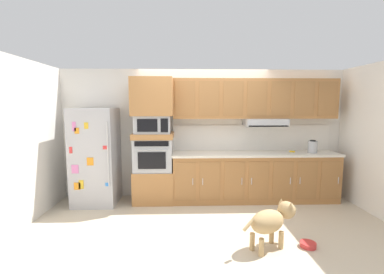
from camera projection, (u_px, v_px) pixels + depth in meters
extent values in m
plane|color=beige|center=(208.00, 216.00, 4.31)|extent=(9.60, 9.60, 0.00)
cube|color=silver|center=(203.00, 133.00, 5.27)|extent=(6.20, 0.12, 2.50)
cube|color=silver|center=(28.00, 142.00, 4.08)|extent=(0.12, 7.10, 2.50)
cube|color=white|center=(381.00, 140.00, 4.25)|extent=(0.12, 7.10, 2.50)
cube|color=#ADADB2|center=(96.00, 156.00, 4.82)|extent=(0.76, 0.70, 1.76)
cylinder|color=silver|center=(108.00, 155.00, 4.45)|extent=(0.02, 0.02, 1.10)
cube|color=pink|center=(74.00, 127.00, 4.39)|extent=(0.06, 0.01, 0.16)
cube|color=orange|center=(77.00, 186.00, 4.52)|extent=(0.11, 0.01, 0.13)
cube|color=orange|center=(90.00, 161.00, 4.47)|extent=(0.11, 0.01, 0.14)
cube|color=gold|center=(86.00, 126.00, 4.40)|extent=(0.07, 0.01, 0.11)
cube|color=orange|center=(77.00, 131.00, 4.40)|extent=(0.08, 0.01, 0.10)
cube|color=red|center=(105.00, 147.00, 4.45)|extent=(0.09, 0.01, 0.06)
cube|color=pink|center=(75.00, 169.00, 4.48)|extent=(0.12, 0.01, 0.15)
cube|color=gold|center=(81.00, 185.00, 4.51)|extent=(0.08, 0.01, 0.15)
cube|color=#337FDB|center=(107.00, 184.00, 4.53)|extent=(0.06, 0.01, 0.06)
cube|color=red|center=(71.00, 150.00, 4.44)|extent=(0.05, 0.01, 0.11)
cube|color=#A8703D|center=(154.00, 185.00, 4.99)|extent=(0.74, 0.62, 0.60)
cube|color=#A8AAAF|center=(154.00, 154.00, 4.92)|extent=(0.70, 0.58, 0.60)
cube|color=black|center=(152.00, 161.00, 4.63)|extent=(0.49, 0.01, 0.30)
cube|color=black|center=(152.00, 144.00, 4.60)|extent=(0.60, 0.01, 0.09)
cylinder|color=#A8AAAF|center=(151.00, 150.00, 4.59)|extent=(0.56, 0.02, 0.02)
cube|color=#A8703D|center=(153.00, 136.00, 4.88)|extent=(0.74, 0.62, 0.10)
cube|color=#A8AAAF|center=(153.00, 124.00, 4.85)|extent=(0.64, 0.53, 0.32)
cube|color=black|center=(147.00, 125.00, 4.58)|extent=(0.35, 0.01, 0.22)
cube|color=black|center=(164.00, 125.00, 4.59)|extent=(0.13, 0.01, 0.24)
cube|color=#A8703D|center=(153.00, 97.00, 4.79)|extent=(0.74, 0.62, 0.68)
cube|color=#A8703D|center=(254.00, 177.00, 5.03)|extent=(3.08, 0.60, 0.88)
cube|color=#9A6738|center=(185.00, 182.00, 4.69)|extent=(0.37, 0.01, 0.70)
cylinder|color=#BCBCC1|center=(193.00, 182.00, 4.68)|extent=(0.01, 0.01, 0.12)
cube|color=#9A6738|center=(210.00, 181.00, 4.70)|extent=(0.37, 0.01, 0.70)
cylinder|color=#BCBCC1|center=(203.00, 182.00, 4.68)|extent=(0.01, 0.01, 0.12)
cube|color=#9A6738|center=(234.00, 181.00, 4.71)|extent=(0.37, 0.01, 0.70)
cylinder|color=#BCBCC1|center=(242.00, 181.00, 4.70)|extent=(0.01, 0.01, 0.12)
cube|color=#9A6738|center=(259.00, 181.00, 4.73)|extent=(0.37, 0.01, 0.70)
cylinder|color=#BCBCC1|center=(252.00, 181.00, 4.71)|extent=(0.01, 0.01, 0.12)
cube|color=#9A6738|center=(283.00, 181.00, 4.74)|extent=(0.37, 0.01, 0.70)
cylinder|color=#BCBCC1|center=(290.00, 181.00, 4.73)|extent=(0.01, 0.01, 0.12)
cube|color=#9A6738|center=(307.00, 180.00, 4.76)|extent=(0.37, 0.01, 0.70)
cylinder|color=#BCBCC1|center=(300.00, 181.00, 4.74)|extent=(0.01, 0.01, 0.12)
cube|color=#9A6738|center=(331.00, 180.00, 4.77)|extent=(0.37, 0.01, 0.70)
cylinder|color=#BCBCC1|center=(338.00, 180.00, 4.76)|extent=(0.01, 0.01, 0.12)
cube|color=silver|center=(255.00, 154.00, 4.98)|extent=(3.12, 0.64, 0.04)
cube|color=silver|center=(251.00, 138.00, 5.23)|extent=(3.12, 0.02, 0.50)
cube|color=#A8703D|center=(255.00, 99.00, 4.99)|extent=(3.08, 0.34, 0.74)
cube|color=#A8AAAF|center=(265.00, 122.00, 4.98)|extent=(0.76, 0.48, 0.14)
cube|color=black|center=(268.00, 126.00, 4.76)|extent=(0.72, 0.04, 0.02)
cube|color=#9A6738|center=(185.00, 99.00, 4.77)|extent=(0.37, 0.01, 0.63)
cube|color=#9A6738|center=(209.00, 99.00, 4.78)|extent=(0.37, 0.01, 0.63)
cube|color=#9A6738|center=(233.00, 99.00, 4.80)|extent=(0.37, 0.01, 0.63)
cube|color=#9A6738|center=(257.00, 99.00, 4.81)|extent=(0.37, 0.01, 0.63)
cube|color=#9A6738|center=(281.00, 99.00, 4.83)|extent=(0.37, 0.01, 0.63)
cube|color=#9A6738|center=(304.00, 99.00, 4.84)|extent=(0.37, 0.01, 0.63)
cube|color=#9A6738|center=(328.00, 99.00, 4.85)|extent=(0.37, 0.01, 0.63)
cylinder|color=yellow|center=(292.00, 151.00, 5.01)|extent=(0.10, 0.07, 0.03)
cylinder|color=silver|center=(293.00, 151.00, 5.11)|extent=(0.11, 0.07, 0.01)
cylinder|color=#A8AAAF|center=(313.00, 147.00, 4.95)|extent=(0.17, 0.17, 0.22)
cylinder|color=black|center=(313.00, 141.00, 4.93)|extent=(0.10, 0.10, 0.02)
ellipsoid|color=tan|center=(267.00, 222.00, 3.28)|extent=(0.57, 0.49, 0.29)
sphere|color=tan|center=(286.00, 210.00, 3.45)|extent=(0.23, 0.23, 0.23)
ellipsoid|color=olive|center=(292.00, 210.00, 3.51)|extent=(0.15, 0.14, 0.08)
cone|color=tan|center=(281.00, 201.00, 3.49)|extent=(0.06, 0.06, 0.07)
cone|color=tan|center=(291.00, 205.00, 3.36)|extent=(0.06, 0.06, 0.07)
cylinder|color=tan|center=(248.00, 225.00, 3.12)|extent=(0.16, 0.11, 0.13)
cylinder|color=tan|center=(272.00, 235.00, 3.47)|extent=(0.06, 0.06, 0.22)
cylinder|color=tan|center=(281.00, 240.00, 3.33)|extent=(0.06, 0.06, 0.22)
cylinder|color=tan|center=(252.00, 242.00, 3.29)|extent=(0.06, 0.06, 0.22)
cylinder|color=tan|center=(261.00, 247.00, 3.16)|extent=(0.06, 0.06, 0.22)
cylinder|color=red|center=(308.00, 245.00, 3.37)|extent=(0.20, 0.20, 0.06)
cylinder|color=brown|center=(308.00, 244.00, 3.37)|extent=(0.15, 0.15, 0.03)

